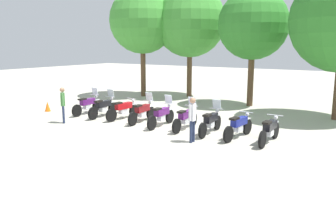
{
  "coord_description": "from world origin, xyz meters",
  "views": [
    {
      "loc": [
        8.06,
        -12.21,
        3.61
      ],
      "look_at": [
        0.0,
        0.5,
        0.9
      ],
      "focal_mm": 35.25,
      "sensor_mm": 36.0,
      "label": 1
    }
  ],
  "objects": [
    {
      "name": "ground_plane",
      "position": [
        0.0,
        0.0,
        0.0
      ],
      "size": [
        80.0,
        80.0,
        0.0
      ],
      "primitive_type": "plane",
      "color": "#ADA899"
    },
    {
      "name": "motorcycle_0",
      "position": [
        -4.87,
        0.13,
        0.52
      ],
      "size": [
        0.62,
        2.19,
        1.37
      ],
      "rotation": [
        0.0,
        0.0,
        1.64
      ],
      "color": "black",
      "rests_on": "ground_plane"
    },
    {
      "name": "motorcycle_1",
      "position": [
        -3.65,
        0.07,
        0.52
      ],
      "size": [
        0.62,
        2.19,
        1.37
      ],
      "rotation": [
        0.0,
        0.0,
        1.64
      ],
      "color": "black",
      "rests_on": "ground_plane"
    },
    {
      "name": "motorcycle_2",
      "position": [
        -2.43,
        0.19,
        0.5
      ],
      "size": [
        0.65,
        2.19,
        0.99
      ],
      "rotation": [
        0.0,
        0.0,
        1.46
      ],
      "color": "black",
      "rests_on": "ground_plane"
    },
    {
      "name": "motorcycle_3",
      "position": [
        -1.22,
        0.14,
        0.52
      ],
      "size": [
        0.62,
        2.19,
        1.37
      ],
      "rotation": [
        0.0,
        0.0,
        1.63
      ],
      "color": "black",
      "rests_on": "ground_plane"
    },
    {
      "name": "motorcycle_4",
      "position": [
        -0.0,
        -0.04,
        0.52
      ],
      "size": [
        0.62,
        2.19,
        1.37
      ],
      "rotation": [
        0.0,
        0.0,
        1.61
      ],
      "color": "black",
      "rests_on": "ground_plane"
    },
    {
      "name": "motorcycle_5",
      "position": [
        1.21,
        0.03,
        0.52
      ],
      "size": [
        0.62,
        2.19,
        1.37
      ],
      "rotation": [
        0.0,
        0.0,
        1.6
      ],
      "color": "black",
      "rests_on": "ground_plane"
    },
    {
      "name": "motorcycle_6",
      "position": [
        2.43,
        -0.02,
        0.52
      ],
      "size": [
        0.62,
        2.19,
        1.37
      ],
      "rotation": [
        0.0,
        0.0,
        1.61
      ],
      "color": "black",
      "rests_on": "ground_plane"
    },
    {
      "name": "motorcycle_7",
      "position": [
        3.65,
        -0.04,
        0.5
      ],
      "size": [
        0.67,
        2.18,
        0.99
      ],
      "rotation": [
        0.0,
        0.0,
        1.44
      ],
      "color": "black",
      "rests_on": "ground_plane"
    },
    {
      "name": "motorcycle_8",
      "position": [
        4.86,
        -0.04,
        0.5
      ],
      "size": [
        0.62,
        2.19,
        0.99
      ],
      "rotation": [
        0.0,
        0.0,
        1.53
      ],
      "color": "black",
      "rests_on": "ground_plane"
    },
    {
      "name": "person_0",
      "position": [
        2.37,
        -1.53,
        1.01
      ],
      "size": [
        0.25,
        0.41,
        1.72
      ],
      "rotation": [
        0.0,
        0.0,
        3.06
      ],
      "color": "#232D4C",
      "rests_on": "ground_plane"
    },
    {
      "name": "person_1",
      "position": [
        -4.27,
        -1.99,
        1.0
      ],
      "size": [
        0.36,
        0.32,
        1.7
      ],
      "rotation": [
        0.0,
        0.0,
        0.88
      ],
      "color": "#232D4C",
      "rests_on": "ground_plane"
    },
    {
      "name": "tree_0",
      "position": [
        -6.17,
        6.89,
        5.34
      ],
      "size": [
        4.63,
        4.63,
        7.67
      ],
      "color": "brown",
      "rests_on": "ground_plane"
    },
    {
      "name": "tree_1",
      "position": [
        -3.22,
        8.42,
        5.25
      ],
      "size": [
        4.93,
        4.93,
        7.72
      ],
      "color": "brown",
      "rests_on": "ground_plane"
    },
    {
      "name": "tree_2",
      "position": [
        1.66,
        7.19,
        4.82
      ],
      "size": [
        4.13,
        4.13,
        6.91
      ],
      "color": "brown",
      "rests_on": "ground_plane"
    },
    {
      "name": "traffic_cone",
      "position": [
        -7.28,
        -0.57,
        0.28
      ],
      "size": [
        0.32,
        0.32,
        0.55
      ],
      "primitive_type": "cone",
      "color": "orange",
      "rests_on": "ground_plane"
    }
  ]
}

